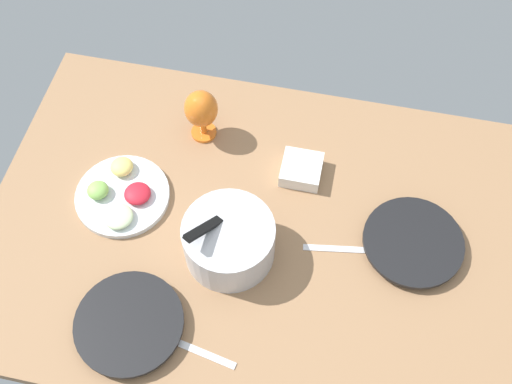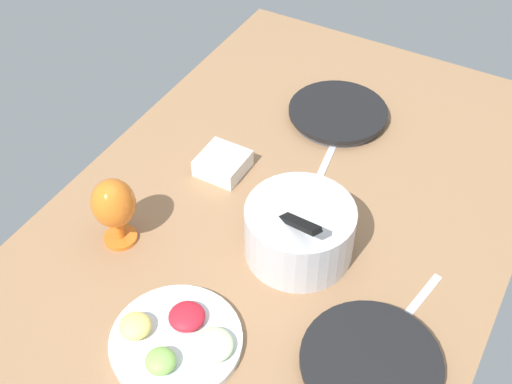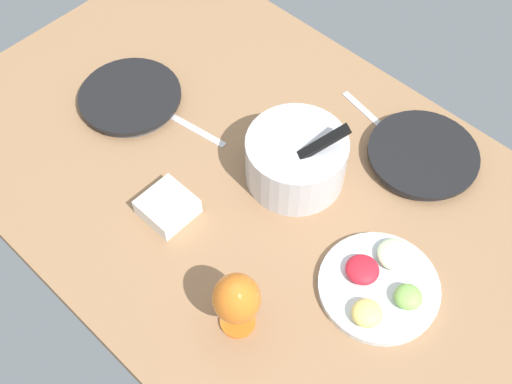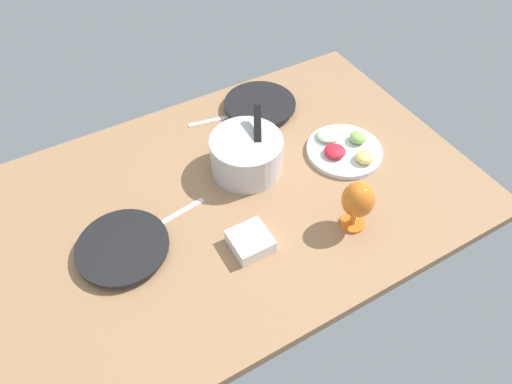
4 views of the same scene
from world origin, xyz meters
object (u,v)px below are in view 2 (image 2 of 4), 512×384
object	(u,v)px
dinner_plate_left	(338,114)
fruit_platter	(176,339)
mixing_bowl	(299,230)
dinner_plate_right	(371,364)
square_bowl_white	(223,163)
hurricane_glass_orange	(114,205)

from	to	relation	value
dinner_plate_left	fruit_platter	world-z (taller)	fruit_platter
mixing_bowl	fruit_platter	size ratio (longest dim) A/B	0.91
dinner_plate_right	square_bowl_white	size ratio (longest dim) A/B	2.42
hurricane_glass_orange	square_bowl_white	distance (cm)	33.67
dinner_plate_left	fruit_platter	distance (cm)	81.99
dinner_plate_left	fruit_platter	xyz separation A→B (cm)	(81.97, 1.74, 0.05)
square_bowl_white	dinner_plate_right	bearing A→B (deg)	57.54
dinner_plate_left	hurricane_glass_orange	size ratio (longest dim) A/B	1.54
hurricane_glass_orange	square_bowl_white	world-z (taller)	hurricane_glass_orange
dinner_plate_right	fruit_platter	xyz separation A→B (cm)	(13.86, -35.87, 0.04)
dinner_plate_left	square_bowl_white	size ratio (longest dim) A/B	2.39
hurricane_glass_orange	square_bowl_white	xyz separation A→B (cm)	(-31.44, 8.50, -8.53)
dinner_plate_left	hurricane_glass_orange	world-z (taller)	hurricane_glass_orange
fruit_platter	mixing_bowl	bearing A→B (deg)	163.17
dinner_plate_left	dinner_plate_right	distance (cm)	77.80
mixing_bowl	fruit_platter	world-z (taller)	mixing_bowl
mixing_bowl	square_bowl_white	bearing A→B (deg)	-117.02
dinner_plate_left	mixing_bowl	xyz separation A→B (cm)	(48.17, 11.96, 5.45)
mixing_bowl	dinner_plate_right	bearing A→B (deg)	52.15
dinner_plate_right	mixing_bowl	world-z (taller)	mixing_bowl
fruit_platter	hurricane_glass_orange	size ratio (longest dim) A/B	1.51
dinner_plate_right	square_bowl_white	bearing A→B (deg)	-122.46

